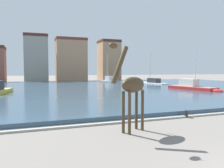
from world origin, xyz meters
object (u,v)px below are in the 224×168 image
giraffe_statue (132,87)px  sailboat_grey (107,81)px  sailboat_white (150,83)px  sailboat_red (195,88)px  mooring_bollard (186,114)px

giraffe_statue → sailboat_grey: sailboat_grey is taller
sailboat_white → sailboat_grey: 11.31m
sailboat_red → mooring_bollard: (-13.22, -14.59, -0.39)m
giraffe_statue → sailboat_white: (20.47, 33.32, -1.93)m
sailboat_grey → mooring_bollard: 40.87m
sailboat_grey → giraffe_statue: bearing=-107.6°
sailboat_white → sailboat_grey: size_ratio=1.31×
giraffe_statue → sailboat_white: bearing=58.4°
giraffe_statue → sailboat_red: size_ratio=0.53×
sailboat_red → sailboat_grey: (-5.10, 25.46, -0.01)m
sailboat_white → sailboat_grey: (-7.10, 8.80, 0.11)m
sailboat_grey → sailboat_white: bearing=-51.1°
giraffe_statue → sailboat_red: sailboat_red is taller
giraffe_statue → sailboat_red: 24.93m
giraffe_statue → mooring_bollard: bearing=21.5°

